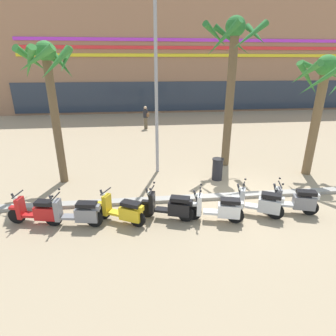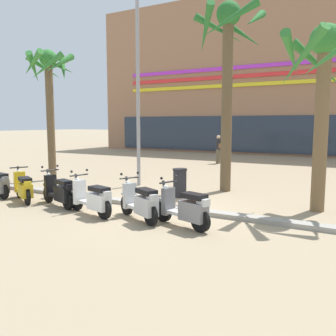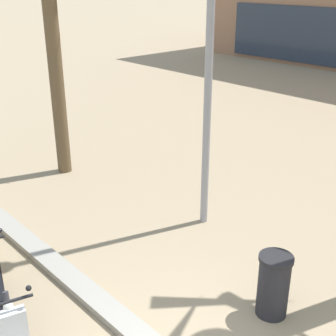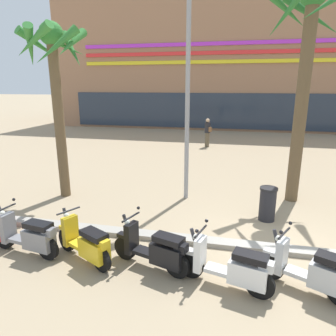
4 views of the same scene
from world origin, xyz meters
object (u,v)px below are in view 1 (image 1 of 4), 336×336
object	(u,v)px
scooter_black_mid_front	(170,207)
scooter_grey_gap_after_mid	(296,201)
palm_tree_mid_walkway	(233,61)
litter_bin	(217,169)
scooter_white_second_in_line	(219,209)
pedestrian_strolling_near_curb	(146,117)
palm_tree_near_sign	(322,88)
scooter_red_far_back	(38,211)
scooter_silver_mid_centre	(261,204)
scooter_grey_lead_nearest	(78,213)
scooter_yellow_last_in_row	(123,211)
palm_tree_by_mall_entrance	(50,79)
street_lamp	(156,65)

from	to	relation	value
scooter_black_mid_front	scooter_grey_gap_after_mid	bearing A→B (deg)	-1.46
palm_tree_mid_walkway	litter_bin	size ratio (longest dim) A/B	6.92
scooter_white_second_in_line	pedestrian_strolling_near_curb	world-z (taller)	pedestrian_strolling_near_curb
palm_tree_near_sign	scooter_red_far_back	bearing A→B (deg)	-164.37
scooter_silver_mid_centre	palm_tree_near_sign	size ratio (longest dim) A/B	0.32
scooter_black_mid_front	scooter_grey_gap_after_mid	world-z (taller)	same
scooter_grey_lead_nearest	scooter_white_second_in_line	bearing A→B (deg)	-2.99
pedestrian_strolling_near_curb	litter_bin	xyz separation A→B (m)	(2.66, -10.04, -0.43)
scooter_yellow_last_in_row	scooter_white_second_in_line	bearing A→B (deg)	-4.40
scooter_grey_gap_after_mid	litter_bin	size ratio (longest dim) A/B	1.79
scooter_black_mid_front	litter_bin	distance (m)	3.83
scooter_silver_mid_centre	pedestrian_strolling_near_curb	bearing A→B (deg)	103.68
palm_tree_near_sign	scooter_silver_mid_centre	bearing A→B (deg)	-137.92
palm_tree_by_mall_entrance	scooter_grey_lead_nearest	bearing A→B (deg)	-70.69
palm_tree_mid_walkway	street_lamp	distance (m)	3.46
scooter_silver_mid_centre	scooter_grey_gap_after_mid	bearing A→B (deg)	1.09
scooter_yellow_last_in_row	scooter_grey_gap_after_mid	size ratio (longest dim) A/B	0.95
scooter_red_far_back	scooter_grey_gap_after_mid	size ratio (longest dim) A/B	1.01
scooter_grey_lead_nearest	scooter_black_mid_front	xyz separation A→B (m)	(2.86, 0.06, 0.00)
scooter_grey_lead_nearest	palm_tree_near_sign	bearing A→B (deg)	19.00
scooter_red_far_back	street_lamp	size ratio (longest dim) A/B	0.22
scooter_black_mid_front	palm_tree_by_mall_entrance	bearing A→B (deg)	139.32
scooter_grey_lead_nearest	palm_tree_by_mall_entrance	xyz separation A→B (m)	(-1.26, 3.60, 3.73)
palm_tree_mid_walkway	pedestrian_strolling_near_curb	distance (m)	9.78
scooter_grey_gap_after_mid	palm_tree_mid_walkway	bearing A→B (deg)	99.77
scooter_grey_gap_after_mid	palm_tree_near_sign	size ratio (longest dim) A/B	0.34
scooter_grey_gap_after_mid	palm_tree_mid_walkway	world-z (taller)	palm_tree_mid_walkway
litter_bin	scooter_yellow_last_in_row	bearing A→B (deg)	-141.91
scooter_red_far_back	scooter_black_mid_front	bearing A→B (deg)	-2.81
palm_tree_mid_walkway	scooter_grey_gap_after_mid	bearing A→B (deg)	-80.23
scooter_grey_lead_nearest	scooter_silver_mid_centre	world-z (taller)	same
scooter_red_far_back	scooter_yellow_last_in_row	size ratio (longest dim) A/B	1.07
palm_tree_mid_walkway	street_lamp	bearing A→B (deg)	-170.60
street_lamp	scooter_black_mid_front	bearing A→B (deg)	-88.86
scooter_grey_lead_nearest	pedestrian_strolling_near_curb	xyz separation A→B (m)	(2.59, 13.09, 0.46)
palm_tree_near_sign	street_lamp	xyz separation A→B (m)	(-6.71, 1.03, 0.91)
palm_tree_near_sign	palm_tree_by_mall_entrance	bearing A→B (deg)	178.19
pedestrian_strolling_near_curb	litter_bin	bearing A→B (deg)	-75.15
palm_tree_mid_walkway	litter_bin	xyz separation A→B (m)	(-0.93, -1.81, -4.32)
scooter_black_mid_front	palm_tree_by_mall_entrance	xyz separation A→B (m)	(-4.12, 3.54, 3.73)
scooter_grey_gap_after_mid	pedestrian_strolling_near_curb	distance (m)	13.86
scooter_red_far_back	palm_tree_by_mall_entrance	size ratio (longest dim) A/B	0.31
scooter_grey_gap_after_mid	palm_tree_by_mall_entrance	world-z (taller)	palm_tree_by_mall_entrance
scooter_grey_lead_nearest	palm_tree_near_sign	size ratio (longest dim) A/B	0.36
scooter_red_far_back	street_lamp	world-z (taller)	street_lamp
scooter_black_mid_front	pedestrian_strolling_near_curb	world-z (taller)	pedestrian_strolling_near_curb
palm_tree_by_mall_entrance	street_lamp	bearing A→B (deg)	9.67
scooter_grey_gap_after_mid	pedestrian_strolling_near_curb	world-z (taller)	pedestrian_strolling_near_curb
scooter_grey_lead_nearest	palm_tree_mid_walkway	distance (m)	8.99
scooter_yellow_last_in_row	pedestrian_strolling_near_curb	size ratio (longest dim) A/B	0.94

